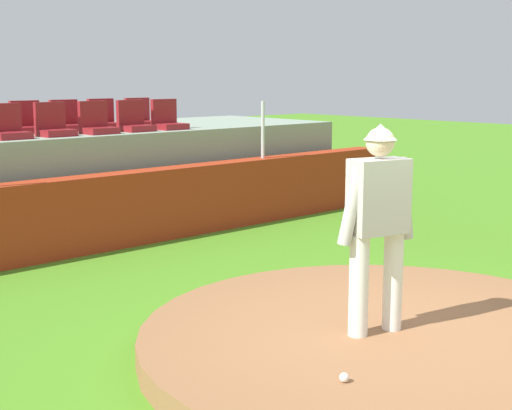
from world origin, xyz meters
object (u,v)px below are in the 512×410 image
Objects in this scene: stadium_chair_2 at (8,128)px; stadium_chair_4 at (97,124)px; stadium_chair_10 at (28,123)px; stadium_chair_6 at (168,120)px; stadium_chair_3 at (54,125)px; stadium_chair_11 at (67,121)px; pitcher at (378,214)px; stadium_chair_5 at (134,121)px; stadium_chair_13 at (141,118)px; baseball at (344,377)px; stadium_chair_12 at (104,119)px.

stadium_chair_4 is (1.41, -0.02, 0.00)m from stadium_chair_2.
stadium_chair_6 is at bearing 156.92° from stadium_chair_10.
stadium_chair_11 is at bearing -128.66° from stadium_chair_3.
stadium_chair_5 reaches higher than pitcher.
stadium_chair_4 is 1.67m from stadium_chair_13.
stadium_chair_10 is 0.68m from stadium_chair_11.
stadium_chair_11 reaches higher than baseball.
stadium_chair_12 is (1.58, 7.12, 0.45)m from pitcher.
stadium_chair_5 is 1.00× the size of stadium_chair_11.
pitcher is 7.30m from stadium_chair_12.
stadium_chair_4 is at bearing 91.42° from stadium_chair_11.
stadium_chair_12 is at bearing -156.63° from stadium_chair_2.
stadium_chair_4 is (1.92, 6.71, 1.48)m from baseball.
pitcher is 6.24m from stadium_chair_3.
stadium_chair_6 is at bearing 64.02° from baseball.
stadium_chair_6 is (2.25, 6.20, 0.45)m from pitcher.
stadium_chair_2 and stadium_chair_12 have the same top height.
stadium_chair_2 is 2.30m from stadium_chair_12.
stadium_chair_11 is at bearing -147.95° from stadium_chair_2.
stadium_chair_5 is 1.00× the size of stadium_chair_6.
baseball is at bearing 75.99° from stadium_chair_11.
baseball is 7.98m from stadium_chair_11.
stadium_chair_13 is at bearing 66.37° from baseball.
stadium_chair_13 is (2.30, 7.08, 0.45)m from pitcher.
stadium_chair_6 and stadium_chair_13 have the same top height.
stadium_chair_2 is 1.00× the size of stadium_chair_10.
stadium_chair_13 is (0.05, 0.88, 0.00)m from stadium_chair_6.
stadium_chair_13 is at bearing -129.21° from stadium_chair_5.
stadium_chair_3 is 1.66m from stadium_chair_12.
stadium_chair_10 is at bearing -52.18° from stadium_chair_4.
stadium_chair_11 is (-0.02, 0.89, 0.00)m from stadium_chair_4.
pitcher is at bearing 88.32° from stadium_chair_3.
pitcher is 3.70× the size of stadium_chair_6.
stadium_chair_11 is 1.00× the size of stadium_chair_12.
stadium_chair_4 and stadium_chair_6 have the same top height.
baseball is at bearing 64.02° from stadium_chair_6.
stadium_chair_4 and stadium_chair_5 have the same top height.
stadium_chair_3 is (0.18, 6.22, 0.45)m from pitcher.
stadium_chair_4 is at bearing 3.13° from stadium_chair_5.
stadium_chair_3 reaches higher than baseball.
stadium_chair_10 reaches higher than baseball.
baseball is 7.14m from stadium_chair_4.
pitcher is 6.44m from stadium_chair_5.
stadium_chair_6 is 1.13m from stadium_chair_12.
stadium_chair_10 is at bearing 104.51° from pitcher.
stadium_chair_3 is 1.41m from stadium_chair_5.
pitcher is at bearing 77.46° from stadium_chair_12.
stadium_chair_2 is 1.00× the size of stadium_chair_13.
stadium_chair_2 reaches higher than pitcher.
stadium_chair_4 is at bearing 176.85° from stadium_chair_3.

